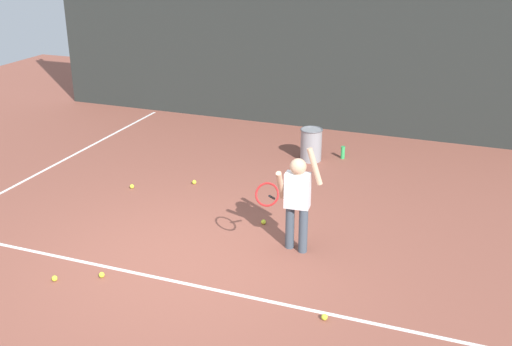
# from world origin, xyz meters

# --- Properties ---
(ground_plane) EXTENTS (20.00, 20.00, 0.00)m
(ground_plane) POSITION_xyz_m (0.00, 0.00, 0.00)
(ground_plane) COLOR brown
(court_line_baseline) EXTENTS (9.00, 0.05, 0.00)m
(court_line_baseline) POSITION_xyz_m (0.00, -0.46, 0.00)
(court_line_baseline) COLOR white
(court_line_baseline) RESTS_ON ground
(court_line_sideline) EXTENTS (0.05, 9.00, 0.00)m
(court_line_sideline) POSITION_xyz_m (-3.44, 1.00, 0.00)
(court_line_sideline) COLOR white
(court_line_sideline) RESTS_ON ground
(back_fence_windscreen) EXTENTS (11.24, 0.08, 4.00)m
(back_fence_windscreen) POSITION_xyz_m (0.00, 5.68, 2.00)
(back_fence_windscreen) COLOR #282D2B
(back_fence_windscreen) RESTS_ON ground
(fence_post_0) EXTENTS (0.09, 0.09, 4.15)m
(fence_post_0) POSITION_xyz_m (-5.47, 5.74, 2.07)
(fence_post_0) COLOR slate
(fence_post_0) RESTS_ON ground
(fence_post_1) EXTENTS (0.09, 0.09, 4.15)m
(fence_post_1) POSITION_xyz_m (-1.82, 5.74, 2.07)
(fence_post_1) COLOR slate
(fence_post_1) RESTS_ON ground
(fence_post_2) EXTENTS (0.09, 0.09, 4.15)m
(fence_post_2) POSITION_xyz_m (1.82, 5.74, 2.07)
(fence_post_2) COLOR slate
(fence_post_2) RESTS_ON ground
(tennis_player) EXTENTS (0.68, 0.61, 1.35)m
(tennis_player) POSITION_xyz_m (1.23, 0.72, 0.73)
(tennis_player) COLOR #3F4C59
(tennis_player) RESTS_ON ground
(ball_hopper) EXTENTS (0.38, 0.38, 0.56)m
(ball_hopper) POSITION_xyz_m (0.53, 3.85, 0.29)
(ball_hopper) COLOR gray
(ball_hopper) RESTS_ON ground
(water_bottle) EXTENTS (0.07, 0.07, 0.22)m
(water_bottle) POSITION_xyz_m (1.03, 4.13, 0.11)
(water_bottle) COLOR green
(water_bottle) RESTS_ON ground
(tennis_ball_0) EXTENTS (0.07, 0.07, 0.07)m
(tennis_ball_0) POSITION_xyz_m (1.95, -0.58, 0.03)
(tennis_ball_0) COLOR #CCE033
(tennis_ball_0) RESTS_ON ground
(tennis_ball_1) EXTENTS (0.07, 0.07, 0.07)m
(tennis_ball_1) POSITION_xyz_m (-0.87, 2.18, 0.03)
(tennis_ball_1) COLOR #CCE033
(tennis_ball_1) RESTS_ON ground
(tennis_ball_2) EXTENTS (0.07, 0.07, 0.07)m
(tennis_ball_2) POSITION_xyz_m (-0.64, -0.68, 0.03)
(tennis_ball_2) COLOR #CCE033
(tennis_ball_2) RESTS_ON ground
(tennis_ball_3) EXTENTS (0.07, 0.07, 0.07)m
(tennis_ball_3) POSITION_xyz_m (-1.10, -0.94, 0.03)
(tennis_ball_3) COLOR #CCE033
(tennis_ball_3) RESTS_ON ground
(tennis_ball_4) EXTENTS (0.07, 0.07, 0.07)m
(tennis_ball_4) POSITION_xyz_m (0.62, 1.25, 0.03)
(tennis_ball_4) COLOR #CCE033
(tennis_ball_4) RESTS_ON ground
(tennis_ball_5) EXTENTS (0.07, 0.07, 0.07)m
(tennis_ball_5) POSITION_xyz_m (-1.69, 1.69, 0.03)
(tennis_ball_5) COLOR #CCE033
(tennis_ball_5) RESTS_ON ground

